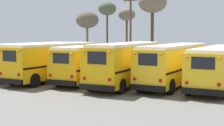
# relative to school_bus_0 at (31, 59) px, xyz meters

# --- Properties ---
(ground_plane) EXTENTS (160.00, 160.00, 0.00)m
(ground_plane) POSITION_rel_school_bus_0_xyz_m (8.12, 0.16, -1.67)
(ground_plane) COLOR #66635E
(school_bus_0) EXTENTS (2.57, 10.79, 3.07)m
(school_bus_0) POSITION_rel_school_bus_0_xyz_m (0.00, 0.00, 0.00)
(school_bus_0) COLOR yellow
(school_bus_0) RESTS_ON ground
(school_bus_1) EXTENTS (2.75, 10.16, 3.13)m
(school_bus_1) POSITION_rel_school_bus_0_xyz_m (3.25, -0.98, 0.05)
(school_bus_1) COLOR #EAAA0F
(school_bus_1) RESTS_ON ground
(school_bus_2) EXTENTS (2.69, 9.72, 2.98)m
(school_bus_2) POSITION_rel_school_bus_0_xyz_m (6.50, 0.08, -0.04)
(school_bus_2) COLOR #EAAA0F
(school_bus_2) RESTS_ON ground
(school_bus_3) EXTENTS (2.83, 9.97, 3.23)m
(school_bus_3) POSITION_rel_school_bus_0_xyz_m (9.75, -0.63, 0.09)
(school_bus_3) COLOR #EAAA0F
(school_bus_3) RESTS_ON ground
(school_bus_4) EXTENTS (2.72, 10.73, 3.11)m
(school_bus_4) POSITION_rel_school_bus_0_xyz_m (13.00, 1.07, 0.04)
(school_bus_4) COLOR yellow
(school_bus_4) RESTS_ON ground
(school_bus_5) EXTENTS (2.65, 10.79, 2.98)m
(school_bus_5) POSITION_rel_school_bus_0_xyz_m (16.25, 1.25, -0.02)
(school_bus_5) COLOR yellow
(school_bus_5) RESTS_ON ground
(utility_pole) EXTENTS (1.80, 0.25, 8.78)m
(utility_pole) POSITION_rel_school_bus_0_xyz_m (4.25, 12.45, 2.92)
(utility_pole) COLOR brown
(utility_pole) RESTS_ON ground
(bare_tree_0) EXTENTS (2.50, 2.50, 7.61)m
(bare_tree_0) POSITION_rel_school_bus_0_xyz_m (-0.66, 22.06, 4.82)
(bare_tree_0) COLOR brown
(bare_tree_0) RESTS_ON ground
(bare_tree_1) EXTENTS (2.92, 2.92, 6.75)m
(bare_tree_1) POSITION_rel_school_bus_0_xyz_m (-2.38, 13.68, 3.92)
(bare_tree_1) COLOR brown
(bare_tree_1) RESTS_ON ground
(bare_tree_2) EXTENTS (3.50, 3.50, 9.05)m
(bare_tree_2) POSITION_rel_school_bus_0_xyz_m (5.59, 16.02, 5.93)
(bare_tree_2) COLOR #473323
(bare_tree_2) RESTS_ON ground
(bare_tree_3) EXTENTS (2.55, 2.55, 8.36)m
(bare_tree_3) POSITION_rel_school_bus_0_xyz_m (-2.35, 19.11, 5.58)
(bare_tree_3) COLOR brown
(bare_tree_3) RESTS_ON ground
(fence_line) EXTENTS (24.31, 0.06, 1.42)m
(fence_line) POSITION_rel_school_bus_0_xyz_m (8.12, 8.37, -0.68)
(fence_line) COLOR #939399
(fence_line) RESTS_ON ground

